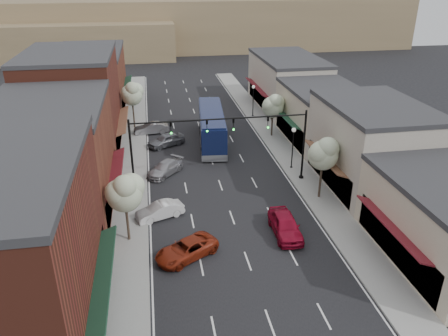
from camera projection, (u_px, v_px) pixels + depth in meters
name	position (u px, v px, depth m)	size (l,w,h in m)	color
ground	(237.00, 230.00, 34.36)	(160.00, 160.00, 0.00)	black
sidewalk_left	(133.00, 149.00, 49.62)	(2.80, 73.00, 0.15)	gray
sidewalk_right	(276.00, 140.00, 52.18)	(2.80, 73.00, 0.15)	gray
curb_left	(145.00, 148.00, 49.83)	(0.25, 73.00, 0.17)	gray
curb_right	(264.00, 141.00, 51.97)	(0.25, 73.00, 0.17)	gray
bldg_left_near	(1.00, 254.00, 22.87)	(10.14, 14.10, 10.40)	maroon
bldg_left_midnear	(52.00, 159.00, 35.62)	(10.14, 14.10, 9.40)	brown
bldg_left_midfar	(75.00, 102.00, 47.85)	(10.14, 14.10, 10.90)	maroon
bldg_left_far	(92.00, 80.00, 62.70)	(10.14, 18.10, 8.40)	brown
bldg_right_midnear	(370.00, 146.00, 40.20)	(9.14, 12.10, 7.90)	#ACA293
bldg_right_midfar	(322.00, 114.00, 51.25)	(9.14, 12.10, 6.40)	#C0B099
bldg_right_far	(287.00, 82.00, 63.59)	(9.14, 16.10, 7.40)	#ACA293
hill_far	(169.00, 23.00, 112.48)	(120.00, 30.00, 12.00)	#7A6647
hill_near	(62.00, 40.00, 98.75)	(50.00, 20.00, 8.00)	#7A6647
signal_mast_right	(280.00, 136.00, 40.45)	(8.22, 0.46, 7.00)	black
signal_mast_left	(158.00, 144.00, 38.74)	(8.22, 0.46, 7.00)	black
tree_right_near	(324.00, 153.00, 37.31)	(2.85, 2.65, 5.95)	#47382B
tree_right_far	(273.00, 105.00, 51.83)	(2.85, 2.65, 5.43)	#47382B
tree_left_near	(125.00, 192.00, 31.29)	(2.85, 2.65, 5.69)	#47382B
tree_left_far	(132.00, 93.00, 54.42)	(2.85, 2.65, 6.13)	#47382B
lamp_post_near	(293.00, 141.00, 43.70)	(0.44, 0.44, 4.44)	black
lamp_post_far	(253.00, 96.00, 59.38)	(0.44, 0.44, 4.44)	black
coach_bus	(212.00, 126.00, 50.96)	(3.89, 12.74, 3.83)	#0E1639
red_hatchback	(285.00, 225.00, 33.55)	(1.94, 4.83, 1.65)	maroon
parked_car_a	(186.00, 249.00, 30.95)	(2.15, 4.66, 1.29)	maroon
parked_car_b	(160.00, 211.00, 35.86)	(1.39, 3.98, 1.31)	silver
parked_car_c	(165.00, 168.00, 43.47)	(1.82, 4.49, 1.30)	#9D9DA2
parked_car_d	(166.00, 140.00, 50.37)	(1.77, 4.41, 1.50)	slate
parked_car_e	(151.00, 128.00, 54.18)	(1.48, 4.24, 1.40)	gray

